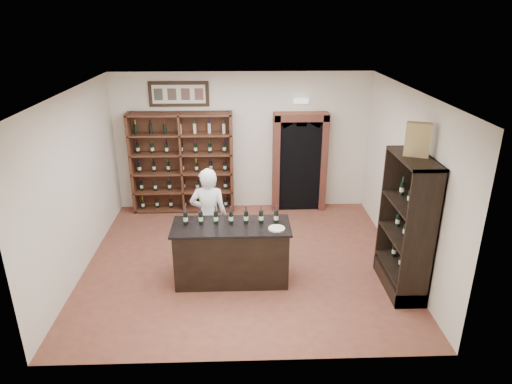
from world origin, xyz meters
TOP-DOWN VIEW (x-y plane):
  - floor at (0.00, 0.00)m, footprint 5.50×5.50m
  - ceiling at (0.00, 0.00)m, footprint 5.50×5.50m
  - wall_back at (0.00, 2.50)m, footprint 5.50×0.04m
  - wall_left at (-2.75, 0.00)m, footprint 0.04×5.00m
  - wall_right at (2.75, 0.00)m, footprint 0.04×5.00m
  - wine_shelf at (-1.30, 2.33)m, footprint 2.20×0.38m
  - framed_picture at (-1.30, 2.47)m, footprint 1.25×0.04m
  - arched_doorway at (1.25, 2.33)m, footprint 1.17×0.35m
  - emergency_light at (1.25, 2.42)m, footprint 0.30×0.10m
  - tasting_counter at (-0.20, -0.60)m, footprint 1.88×0.78m
  - counter_bottle_0 at (-0.92, -0.53)m, footprint 0.07×0.07m
  - counter_bottle_1 at (-0.68, -0.53)m, footprint 0.07×0.07m
  - counter_bottle_2 at (-0.44, -0.53)m, footprint 0.07×0.07m
  - counter_bottle_3 at (-0.20, -0.53)m, footprint 0.07×0.07m
  - counter_bottle_4 at (0.04, -0.53)m, footprint 0.07×0.07m
  - counter_bottle_5 at (0.28, -0.53)m, footprint 0.07×0.07m
  - counter_bottle_6 at (0.52, -0.53)m, footprint 0.07×0.07m
  - side_cabinet at (2.52, -0.90)m, footprint 0.48×1.20m
  - shopkeeper at (-0.59, 0.02)m, footprint 0.66×0.46m
  - plate at (0.51, -0.76)m, footprint 0.26×0.26m
  - wine_crate at (2.51, -0.87)m, footprint 0.38×0.27m

SIDE VIEW (x-z plane):
  - floor at x=0.00m, z-range 0.00..0.00m
  - tasting_counter at x=-0.20m, z-range -0.01..0.99m
  - side_cabinet at x=2.52m, z-range -0.35..1.85m
  - shopkeeper at x=-0.59m, z-range 0.00..1.75m
  - plate at x=0.51m, z-range 1.00..1.02m
  - wine_shelf at x=-1.30m, z-range 0.00..2.20m
  - counter_bottle_0 at x=-0.92m, z-range 0.96..1.26m
  - counter_bottle_1 at x=-0.68m, z-range 0.96..1.26m
  - counter_bottle_2 at x=-0.44m, z-range 0.96..1.26m
  - counter_bottle_3 at x=-0.20m, z-range 0.96..1.26m
  - counter_bottle_4 at x=0.04m, z-range 0.96..1.26m
  - counter_bottle_5 at x=0.28m, z-range 0.96..1.26m
  - counter_bottle_6 at x=0.52m, z-range 0.96..1.26m
  - arched_doorway at x=1.25m, z-range 0.05..2.22m
  - wall_back at x=0.00m, z-range 0.00..3.00m
  - wall_left at x=-2.75m, z-range 0.00..3.00m
  - wall_right at x=2.75m, z-range 0.00..3.00m
  - emergency_light at x=1.25m, z-range 2.35..2.45m
  - wine_crate at x=2.51m, z-range 2.20..2.69m
  - framed_picture at x=-1.30m, z-range 2.29..2.81m
  - ceiling at x=0.00m, z-range 3.00..3.00m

